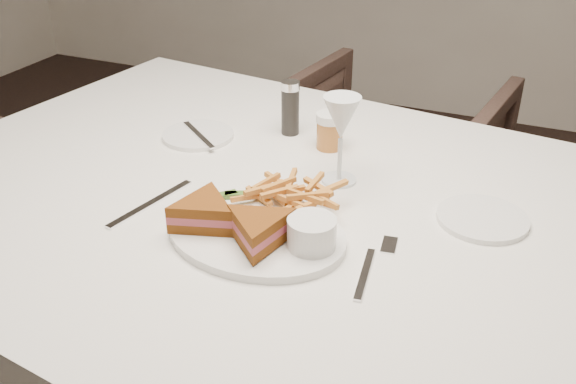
# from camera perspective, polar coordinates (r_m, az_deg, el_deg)

# --- Properties ---
(table) EXTENTS (1.76, 1.30, 0.75)m
(table) POSITION_cam_1_polar(r_m,az_deg,el_deg) (1.41, 0.83, -14.28)
(table) COLOR silver
(table) RESTS_ON ground
(chair_far) EXTENTS (0.77, 0.74, 0.71)m
(chair_far) POSITION_cam_1_polar(r_m,az_deg,el_deg) (2.23, 8.63, 2.58)
(chair_far) COLOR #48332C
(chair_far) RESTS_ON ground
(table_setting) EXTENTS (0.80, 0.63, 0.18)m
(table_setting) POSITION_cam_1_polar(r_m,az_deg,el_deg) (1.14, -0.42, -0.07)
(table_setting) COLOR white
(table_setting) RESTS_ON table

